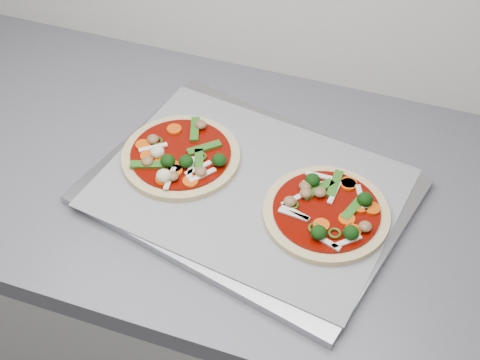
% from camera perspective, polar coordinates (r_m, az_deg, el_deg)
% --- Properties ---
extents(base_cabinet, '(3.60, 0.60, 0.86)m').
position_cam_1_polar(base_cabinet, '(1.50, -4.52, -11.50)').
color(base_cabinet, '#B9B9B7').
rests_on(base_cabinet, ground).
extents(countertop, '(3.60, 0.60, 0.04)m').
position_cam_1_polar(countertop, '(1.14, -5.80, 0.64)').
color(countertop, slate).
rests_on(countertop, base_cabinet).
extents(baking_tray, '(0.55, 0.46, 0.02)m').
position_cam_1_polar(baking_tray, '(1.07, 0.80, -0.95)').
color(baking_tray, '#9D9CA2').
rests_on(baking_tray, countertop).
extents(parchment, '(0.51, 0.40, 0.00)m').
position_cam_1_polar(parchment, '(1.06, 0.80, -0.63)').
color(parchment, gray).
rests_on(parchment, baking_tray).
extents(pizza_left, '(0.26, 0.26, 0.03)m').
position_cam_1_polar(pizza_left, '(1.10, -5.13, 2.01)').
color(pizza_left, beige).
rests_on(pizza_left, parchment).
extents(pizza_right, '(0.20, 0.20, 0.03)m').
position_cam_1_polar(pizza_right, '(1.02, 7.46, -2.67)').
color(pizza_right, beige).
rests_on(pizza_right, parchment).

